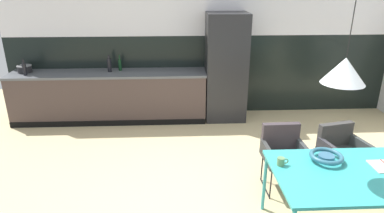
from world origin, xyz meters
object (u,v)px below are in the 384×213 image
(pendant_lamp_over_table_near, at_px, (344,71))
(armchair_head_of_table, at_px, (283,149))
(fruit_bowl, at_px, (326,156))
(bottle_wine_green, at_px, (120,64))
(armchair_near_window, at_px, (341,146))
(mug_dark_espresso, at_px, (281,162))
(refrigerator_column, at_px, (226,68))
(bottle_vinegar_dark, at_px, (109,65))
(dining_table, at_px, (364,176))
(bottle_oil_tall, at_px, (24,69))
(cooking_pot, at_px, (25,69))

(pendant_lamp_over_table_near, bearing_deg, armchair_head_of_table, 99.50)
(fruit_bowl, xyz_separation_m, bottle_wine_green, (-2.47, 3.00, 0.22))
(armchair_near_window, relative_size, fruit_bowl, 2.30)
(armchair_near_window, bearing_deg, mug_dark_espresso, 25.12)
(refrigerator_column, distance_m, armchair_head_of_table, 2.28)
(fruit_bowl, distance_m, mug_dark_espresso, 0.47)
(refrigerator_column, distance_m, bottle_vinegar_dark, 2.04)
(fruit_bowl, bearing_deg, dining_table, -39.56)
(dining_table, height_order, fruit_bowl, fruit_bowl)
(mug_dark_espresso, distance_m, bottle_oil_tall, 4.53)
(fruit_bowl, xyz_separation_m, cooking_pot, (-4.10, 2.95, 0.18))
(dining_table, xyz_separation_m, pendant_lamp_over_table_near, (-0.34, 0.04, 1.01))
(cooking_pot, xyz_separation_m, pendant_lamp_over_table_near, (4.04, -3.13, 0.75))
(armchair_head_of_table, relative_size, bottle_oil_tall, 2.78)
(armchair_near_window, bearing_deg, bottle_wine_green, -50.06)
(fruit_bowl, bearing_deg, mug_dark_espresso, -172.63)
(cooking_pot, bearing_deg, mug_dark_espresso, -39.62)
(armchair_near_window, height_order, bottle_wine_green, bottle_wine_green)
(armchair_head_of_table, bearing_deg, bottle_vinegar_dark, -44.30)
(cooking_pot, bearing_deg, bottle_vinegar_dark, -1.03)
(dining_table, bearing_deg, cooking_pot, 144.06)
(bottle_vinegar_dark, bearing_deg, armchair_head_of_table, -42.82)
(refrigerator_column, bearing_deg, cooking_pot, 178.81)
(refrigerator_column, height_order, armchair_near_window, refrigerator_column)
(fruit_bowl, bearing_deg, bottle_wine_green, 129.39)
(dining_table, height_order, cooking_pot, cooking_pot)
(bottle_vinegar_dark, bearing_deg, mug_dark_espresso, -54.02)
(fruit_bowl, bearing_deg, pendant_lamp_over_table_near, -108.78)
(cooking_pot, distance_m, pendant_lamp_over_table_near, 5.17)
(refrigerator_column, relative_size, dining_table, 1.11)
(pendant_lamp_over_table_near, bearing_deg, armchair_near_window, 56.63)
(mug_dark_espresso, xyz_separation_m, bottle_vinegar_dark, (-2.16, 2.98, 0.25))
(bottle_wine_green, bearing_deg, bottle_oil_tall, -170.84)
(fruit_bowl, height_order, cooking_pot, cooking_pot)
(pendant_lamp_over_table_near, bearing_deg, bottle_oil_tall, 143.41)
(bottle_vinegar_dark, bearing_deg, fruit_bowl, -47.94)
(armchair_near_window, relative_size, bottle_vinegar_dark, 2.58)
(armchair_head_of_table, distance_m, bottle_wine_green, 3.28)
(dining_table, xyz_separation_m, armchair_head_of_table, (-0.48, 0.90, -0.18))
(dining_table, distance_m, bottle_wine_green, 4.25)
(armchair_head_of_table, xyz_separation_m, cooking_pot, (-3.90, 2.28, 0.44))
(dining_table, bearing_deg, refrigerator_column, 105.69)
(refrigerator_column, bearing_deg, fruit_bowl, -78.30)
(armchair_near_window, distance_m, fruit_bowl, 0.92)
(armchair_head_of_table, xyz_separation_m, pendant_lamp_over_table_near, (0.14, -0.85, 1.19))
(armchair_head_of_table, height_order, cooking_pot, cooking_pot)
(refrigerator_column, relative_size, armchair_near_window, 2.51)
(refrigerator_column, height_order, armchair_head_of_table, refrigerator_column)
(armchair_head_of_table, relative_size, pendant_lamp_over_table_near, 0.61)
(armchair_head_of_table, bearing_deg, dining_table, 116.74)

